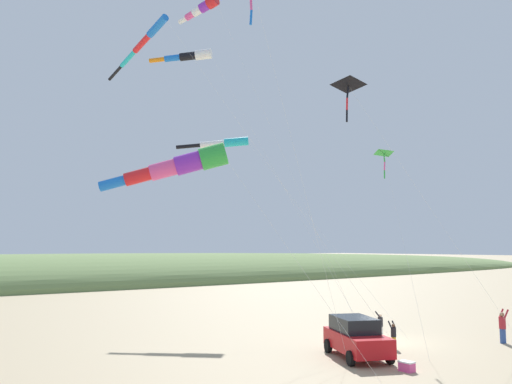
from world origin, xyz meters
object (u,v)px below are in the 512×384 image
Objects in this scene: person_child_green_jacket at (380,323)px; kite_windsock_long_streamer_left at (144,42)px; parked_car at (356,337)px; kite_windsock_orange_high_right at (203,8)px; cooler_box at (407,366)px; kite_windsock_red_high_left at (223,143)px; person_adult_flyer at (502,325)px; person_child_grey_jacket at (393,334)px; kite_delta_black_fish_shape at (348,86)px; kite_windsock_blue_topmost at (189,56)px; kite_delta_white_trailing at (384,154)px; kite_windsock_green_low_center at (181,165)px.

kite_windsock_long_streamer_left reaches higher than person_child_green_jacket.
kite_windsock_orange_high_right is (-11.50, -1.99, 20.28)m from parked_car.
person_child_green_jacket is (-5.95, 5.31, 0.61)m from cooler_box.
parked_car is at bearing -9.46° from kite_windsock_red_high_left.
person_adult_flyer is at bearing 54.43° from kite_windsock_long_streamer_left.
person_child_grey_jacket reaches higher than cooler_box.
kite_delta_black_fish_shape is at bearing -107.04° from person_adult_flyer.
person_child_grey_jacket is at bearing 1.56° from kite_windsock_red_high_left.
cooler_box is 0.42× the size of person_child_green_jacket.
kite_windsock_blue_topmost reaches higher than parked_car.
person_child_green_jacket reaches higher than person_child_grey_jacket.
kite_windsock_orange_high_right reaches higher than kite_delta_black_fish_shape.
person_child_green_jacket is at bearing 38.13° from kite_windsock_blue_topmost.
kite_delta_white_trailing reaches higher than person_child_green_jacket.
kite_delta_white_trailing is at bearing 42.18° from kite_windsock_blue_topmost.
person_adult_flyer is 25.21m from kite_windsock_blue_topmost.
kite_windsock_blue_topmost is 1.98× the size of kite_windsock_green_low_center.
kite_windsock_orange_high_right is 18.31m from kite_windsock_green_low_center.
kite_windsock_red_high_left is 12.43m from kite_windsock_long_streamer_left.
kite_windsock_orange_high_right is (-11.13, -5.12, 20.48)m from person_child_grey_jacket.
kite_windsock_red_high_left is (-15.87, -0.43, 12.56)m from person_child_grey_jacket.
parked_car is at bearing 9.79° from kite_windsock_orange_high_right.
person_child_green_jacket is 1.09× the size of person_child_grey_jacket.
cooler_box is 8.00m from person_child_green_jacket.
kite_windsock_long_streamer_left reaches higher than cooler_box.
parked_car is at bearing 11.32° from kite_windsock_blue_topmost.
kite_windsock_orange_high_right is 3.37m from kite_windsock_blue_topmost.
parked_car is 0.34× the size of kite_delta_black_fish_shape.
kite_delta_black_fish_shape reaches higher than parked_car.
kite_delta_black_fish_shape is at bearing 39.86° from kite_windsock_long_streamer_left.
kite_windsock_orange_high_right is at bearing -136.72° from kite_delta_white_trailing.
kite_delta_black_fish_shape reaches higher than kite_delta_white_trailing.
kite_windsock_red_high_left is at bearing 143.04° from kite_windsock_green_low_center.
kite_windsock_blue_topmost is (-12.38, -2.48, 17.07)m from parked_car.
kite_windsock_green_low_center reaches higher than parked_car.
kite_windsock_blue_topmost is at bearing -53.33° from kite_windsock_red_high_left.
parked_car is at bearing 174.45° from cooler_box.
kite_windsock_long_streamer_left is at bearing -67.53° from kite_windsock_orange_high_right.
kite_windsock_red_high_left is 20.24m from kite_windsock_green_low_center.
kite_windsock_red_high_left is 0.96× the size of kite_windsock_long_streamer_left.
person_child_green_jacket is at bearing -78.99° from kite_delta_white_trailing.
kite_windsock_orange_high_right reaches higher than parked_car.
kite_windsock_long_streamer_left is (2.09, -5.04, -4.30)m from kite_windsock_orange_high_right.
kite_windsock_blue_topmost is at bearing -166.41° from kite_delta_black_fish_shape.
kite_windsock_red_high_left is at bearing -166.03° from kite_delta_white_trailing.
kite_windsock_red_high_left reaches higher than kite_delta_white_trailing.
kite_delta_white_trailing is 0.51× the size of kite_windsock_orange_high_right.
person_child_green_jacket is 21.04m from kite_windsock_blue_topmost.
kite_windsock_blue_topmost reaches higher than person_child_green_jacket.
kite_windsock_red_high_left reaches higher than kite_windsock_green_low_center.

